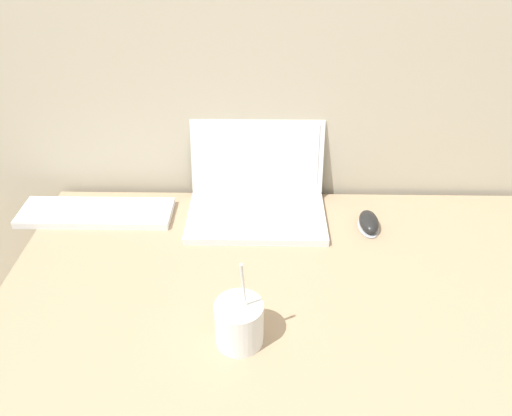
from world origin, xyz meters
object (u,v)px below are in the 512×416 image
Objects in this scene: computer_mouse at (369,223)px; laptop at (257,195)px; drink_cup at (239,322)px; external_keyboard at (96,213)px.

laptop is at bearing 165.83° from computer_mouse.
laptop is 0.47m from drink_cup.
computer_mouse is at bearing -3.21° from external_keyboard.
drink_cup is 0.53× the size of external_keyboard.
laptop is 0.90× the size of external_keyboard.
computer_mouse is (0.33, 0.39, -0.04)m from drink_cup.
drink_cup is at bearing -46.17° from external_keyboard.
laptop is 0.31m from computer_mouse.
laptop is at bearing 86.71° from drink_cup.
computer_mouse is 0.75m from external_keyboard.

